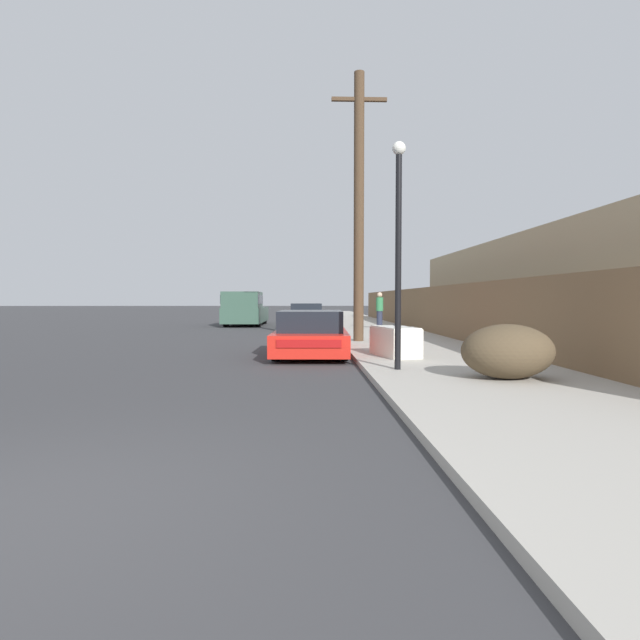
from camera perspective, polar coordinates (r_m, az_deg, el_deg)
The scene contains 12 objects.
ground_plane at distance 4.19m, azimuth -31.91°, elevation -18.87°, with size 220.00×220.00×0.00m, color #38383A.
sidewalk_curb at distance 27.11m, azimuth 5.13°, elevation -0.65°, with size 4.20×63.00×0.12m, color #ADA89E.
discarded_fridge at distance 12.20m, azimuth 8.57°, elevation -2.43°, with size 1.05×1.69×0.73m.
parked_sports_car_red at distance 13.33m, azimuth -1.05°, elevation -1.70°, with size 2.05×4.53×1.19m.
car_parked_mid at distance 24.60m, azimuth -1.64°, elevation 0.33°, with size 1.76×4.14×1.29m.
pickup_truck at distance 28.41m, azimuth -8.58°, elevation 1.24°, with size 2.16×5.66×1.90m.
utility_pole at distance 16.75m, azimuth 4.47°, elevation 12.96°, with size 1.80×0.34×8.72m.
street_lamp at distance 9.91m, azimuth 8.95°, elevation 9.33°, with size 0.26×0.26×4.41m.
brush_pile at distance 9.21m, azimuth 20.64°, elevation -3.38°, with size 1.59×1.21×0.95m.
wooden_fence at distance 23.15m, azimuth 11.25°, elevation 1.28°, with size 0.08×34.91×1.89m, color brown.
building_right_house at distance 20.08m, azimuth 27.80°, elevation 3.07°, with size 6.00×19.45×3.65m, color tan.
pedestrian at distance 23.92m, azimuth 6.83°, elevation 1.18°, with size 0.34×0.34×1.71m.
Camera 1 is at (1.98, -3.37, 1.49)m, focal length 28.00 mm.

